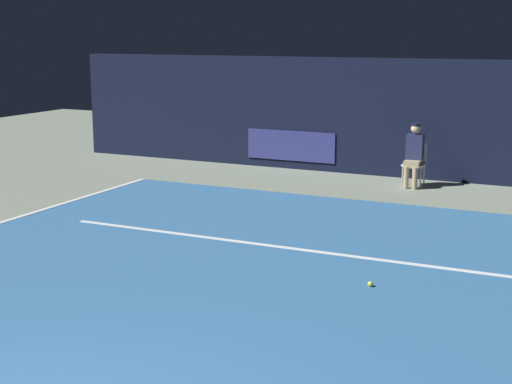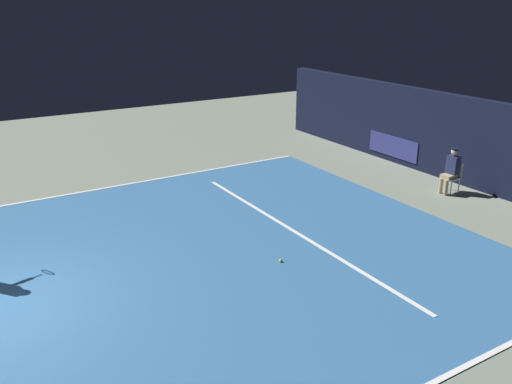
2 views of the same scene
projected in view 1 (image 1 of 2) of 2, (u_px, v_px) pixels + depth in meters
The scene contains 6 objects.
ground_plane at pixel (261, 293), 9.45m from camera, with size 34.35×34.35×0.00m, color gray.
court_surface at pixel (261, 293), 9.45m from camera, with size 11.03×11.20×0.01m, color #336699.
line_service at pixel (318, 252), 11.18m from camera, with size 8.60×0.10×0.01m, color white.
back_wall at pixel (424, 120), 16.59m from camera, with size 17.59×0.33×2.60m.
line_judge_on_chair at pixel (414, 154), 15.78m from camera, with size 0.45×0.54×1.32m.
tennis_ball at pixel (370, 284), 9.66m from camera, with size 0.07×0.07×0.07m, color #CCE033.
Camera 1 is at (3.80, -3.54, 3.18)m, focal length 53.57 mm.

